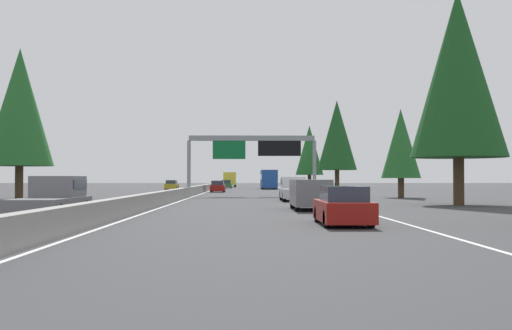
{
  "coord_description": "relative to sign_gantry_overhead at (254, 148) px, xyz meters",
  "views": [
    {
      "loc": [
        -5.51,
        -5.42,
        1.77
      ],
      "look_at": [
        57.43,
        -6.32,
        3.13
      ],
      "focal_mm": 42.92,
      "sensor_mm": 36.0,
      "label": 1
    }
  ],
  "objects": [
    {
      "name": "ground_plane",
      "position": [
        5.67,
        6.04,
        -4.73
      ],
      "size": [
        320.0,
        320.0,
        0.0
      ],
      "primitive_type": "plane",
      "color": "#38383A"
    },
    {
      "name": "median_barrier",
      "position": [
        25.67,
        6.34,
        -4.28
      ],
      "size": [
        180.0,
        0.56,
        0.9
      ],
      "primitive_type": "cube",
      "color": "gray",
      "rests_on": "ground"
    },
    {
      "name": "shoulder_stripe_right",
      "position": [
        15.67,
        -5.48,
        -4.73
      ],
      "size": [
        160.0,
        0.16,
        0.01
      ],
      "primitive_type": "cube",
      "color": "silver",
      "rests_on": "ground"
    },
    {
      "name": "shoulder_stripe_median",
      "position": [
        15.67,
        5.79,
        -4.73
      ],
      "size": [
        160.0,
        0.16,
        0.01
      ],
      "primitive_type": "cube",
      "color": "silver",
      "rests_on": "ground"
    },
    {
      "name": "sign_gantry_overhead",
      "position": [
        0.0,
        0.0,
        0.0
      ],
      "size": [
        0.5,
        12.68,
        5.95
      ],
      "color": "gray",
      "rests_on": "ground"
    },
    {
      "name": "sedan_far_center",
      "position": [
        -36.72,
        -3.01,
        -4.05
      ],
      "size": [
        4.4,
        1.8,
        1.47
      ],
      "color": "maroon",
      "rests_on": "ground"
    },
    {
      "name": "minivan_far_right",
      "position": [
        -25.68,
        -2.89,
        -3.78
      ],
      "size": [
        5.0,
        1.95,
        1.69
      ],
      "color": "slate",
      "rests_on": "ground"
    },
    {
      "name": "sedan_distant_a",
      "position": [
        18.08,
        4.37,
        -4.05
      ],
      "size": [
        4.4,
        1.8,
        1.47
      ],
      "color": "maroon",
      "rests_on": "ground"
    },
    {
      "name": "sedan_mid_right",
      "position": [
        48.88,
        4.3,
        -4.05
      ],
      "size": [
        4.4,
        1.8,
        1.47
      ],
      "color": "#2D6B38",
      "rests_on": "ground"
    },
    {
      "name": "box_truck_near_right",
      "position": [
        64.94,
        4.15,
        -3.12
      ],
      "size": [
        8.5,
        2.4,
        2.95
      ],
      "color": "gold",
      "rests_on": "ground"
    },
    {
      "name": "bus_distant_b",
      "position": [
        41.82,
        -2.94,
        -3.02
      ],
      "size": [
        11.5,
        2.55,
        3.1
      ],
      "color": "#1E4793",
      "rests_on": "ground"
    },
    {
      "name": "pickup_mid_left",
      "position": [
        -11.78,
        -3.01,
        -3.82
      ],
      "size": [
        5.6,
        2.0,
        1.86
      ],
      "color": "silver",
      "rests_on": "ground"
    },
    {
      "name": "oncoming_near",
      "position": [
        35.06,
        12.34,
        -4.05
      ],
      "size": [
        4.4,
        1.8,
        1.47
      ],
      "rotation": [
        0.0,
        0.0,
        3.14
      ],
      "color": "#AD931E",
      "rests_on": "ground"
    },
    {
      "name": "oncoming_far",
      "position": [
        -33.91,
        8.79,
        -3.82
      ],
      "size": [
        5.6,
        2.0,
        1.86
      ],
      "rotation": [
        0.0,
        0.0,
        3.14
      ],
      "color": "slate",
      "rests_on": "ground"
    },
    {
      "name": "conifer_right_near",
      "position": [
        -19.84,
        -13.3,
        3.94
      ],
      "size": [
        6.27,
        6.27,
        14.25
      ],
      "color": "#4C3823",
      "rests_on": "ground"
    },
    {
      "name": "conifer_right_mid",
      "position": [
        -4.56,
        -13.35,
        0.17
      ],
      "size": [
        3.56,
        3.56,
        8.09
      ],
      "color": "#4C3823",
      "rests_on": "ground"
    },
    {
      "name": "conifer_right_far",
      "position": [
        34.58,
        -13.3,
        3.71
      ],
      "size": [
        6.11,
        6.11,
        13.88
      ],
      "color": "#4C3823",
      "rests_on": "ground"
    },
    {
      "name": "conifer_right_distant",
      "position": [
        42.5,
        -9.83,
        1.73
      ],
      "size": [
        4.68,
        4.68,
        10.64
      ],
      "color": "#4C3823",
      "rests_on": "ground"
    },
    {
      "name": "conifer_left_near",
      "position": [
        -8.22,
        19.8,
        3.02
      ],
      "size": [
        5.61,
        5.61,
        12.76
      ],
      "color": "#4C3823",
      "rests_on": "ground"
    }
  ]
}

